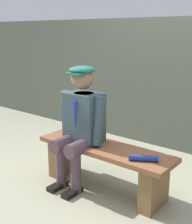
% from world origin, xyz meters
% --- Properties ---
extents(ground_plane, '(30.00, 30.00, 0.00)m').
position_xyz_m(ground_plane, '(0.00, 0.00, 0.00)').
color(ground_plane, gray).
extents(bench, '(1.51, 0.43, 0.48)m').
position_xyz_m(bench, '(0.00, 0.00, 0.31)').
color(bench, brown).
rests_on(bench, ground).
extents(seated_man, '(0.55, 0.58, 1.29)m').
position_xyz_m(seated_man, '(0.27, 0.06, 0.71)').
color(seated_man, '#354850').
rests_on(seated_man, ground).
extents(rolled_magazine, '(0.26, 0.18, 0.06)m').
position_xyz_m(rolled_magazine, '(-0.51, 0.07, 0.51)').
color(rolled_magazine, navy).
rests_on(rolled_magazine, bench).
extents(stadium_wall, '(12.00, 0.24, 1.82)m').
position_xyz_m(stadium_wall, '(0.00, -1.60, 0.91)').
color(stadium_wall, '#4F5448').
rests_on(stadium_wall, ground).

